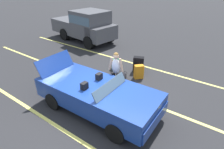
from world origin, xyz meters
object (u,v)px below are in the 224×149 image
Objects in this scene: suitcase_large_black at (138,65)px; parked_pickup_truck_near at (86,25)px; suitcase_medium_bright at (139,72)px; duffel_bag at (123,77)px; traveler_person at (116,71)px; convertible_car at (102,97)px; suitcase_small_carryon at (116,64)px.

parked_pickup_truck_near is (-5.20, 2.07, 0.74)m from suitcase_large_black.
parked_pickup_truck_near is at bearing 16.95° from suitcase_medium_bright.
traveler_person is (0.28, -0.96, 0.77)m from duffel_bag.
suitcase_medium_bright is 0.38× the size of traveler_person.
traveler_person reaches higher than suitcase_large_black.
suitcase_medium_bright is 1.65m from traveler_person.
parked_pickup_truck_near is at bearing -140.51° from traveler_person.
suitcase_medium_bright reaches higher than duffel_bag.
suitcase_small_carryon is (-1.54, 2.97, -0.34)m from convertible_car.
convertible_car is 7.84m from parked_pickup_truck_near.
duffel_bag is 0.14× the size of parked_pickup_truck_near.
suitcase_large_black is (-0.48, 3.31, -0.22)m from convertible_car.
suitcase_large_black is 2.14m from traveler_person.
traveler_person is at bearing 125.31° from suitcase_medium_bright.
suitcase_small_carryon is (-1.39, 0.20, -0.05)m from suitcase_medium_bright.
duffel_bag is 6.04m from parked_pickup_truck_near.
suitcase_small_carryon is at bearing -95.02° from suitcase_large_black.
convertible_car reaches higher than suitcase_large_black.
traveler_person is 0.32× the size of parked_pickup_truck_near.
duffel_bag is at bearing -24.11° from parked_pickup_truck_near.
convertible_car is 3.36m from suitcase_large_black.
suitcase_medium_bright is at bearing 7.56° from suitcase_large_black.
traveler_person reaches higher than duffel_bag.
suitcase_small_carryon is 4.86m from parked_pickup_truck_near.
suitcase_large_black is at bearing -13.73° from parked_pickup_truck_near.
convertible_car is at bearing 2.38° from traveler_person.
suitcase_medium_bright is 0.74m from duffel_bag.
suitcase_large_black is 5.64m from parked_pickup_truck_near.
duffel_bag is (-0.15, -1.10, -0.21)m from suitcase_large_black.
suitcase_large_black reaches higher than duffel_bag.
suitcase_medium_bright is 0.77× the size of suitcase_small_carryon.
traveler_person is at bearing -19.33° from suitcase_large_black.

